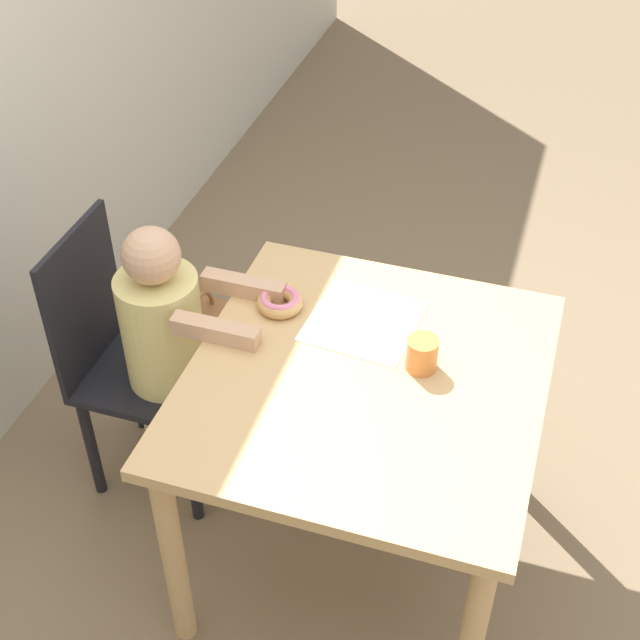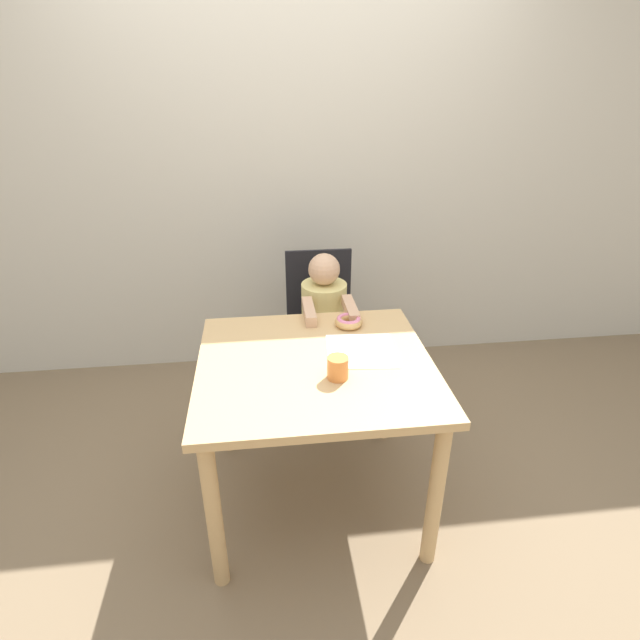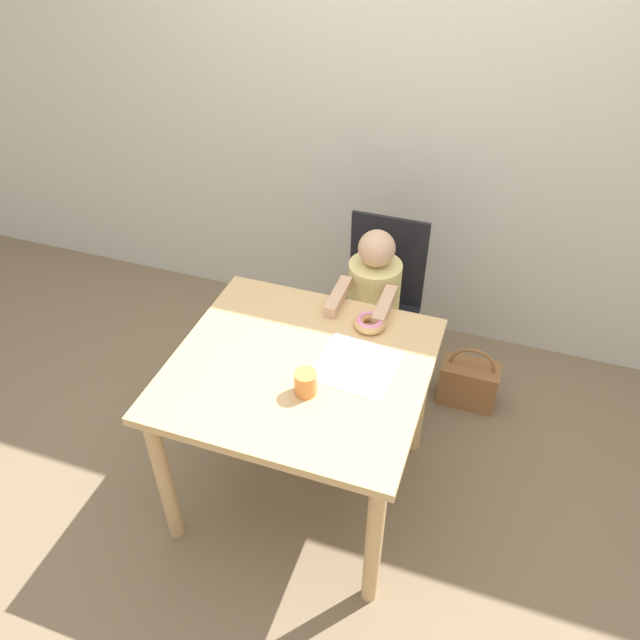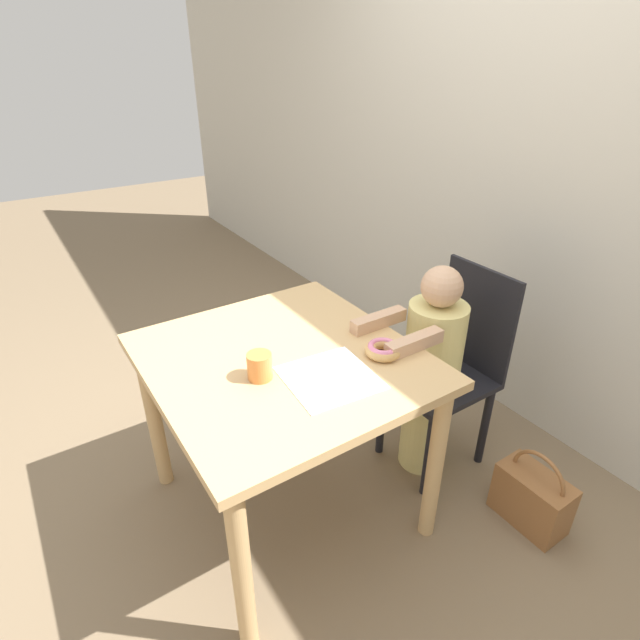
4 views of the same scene
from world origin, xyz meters
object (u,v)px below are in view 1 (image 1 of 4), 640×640
(donut, at_px, (280,301))
(chair, at_px, (133,363))
(handbag, at_px, (203,343))
(cup, at_px, (422,354))
(child_figure, at_px, (169,364))

(donut, bearing_deg, chair, 98.79)
(chair, bearing_deg, handbag, 1.29)
(donut, xyz_separation_m, handbag, (0.41, 0.47, -0.63))
(handbag, height_order, cup, cup)
(child_figure, distance_m, cup, 0.81)
(donut, relative_size, handbag, 0.37)
(donut, bearing_deg, cup, -105.20)
(child_figure, height_order, donut, child_figure)
(child_figure, xyz_separation_m, cup, (-0.04, -0.75, 0.29))
(chair, bearing_deg, cup, -92.88)
(donut, bearing_deg, handbag, 48.55)
(chair, xyz_separation_m, child_figure, (0.00, -0.12, 0.03))
(donut, height_order, handbag, donut)
(chair, xyz_separation_m, donut, (0.07, -0.45, 0.30))
(chair, distance_m, handbag, 0.59)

